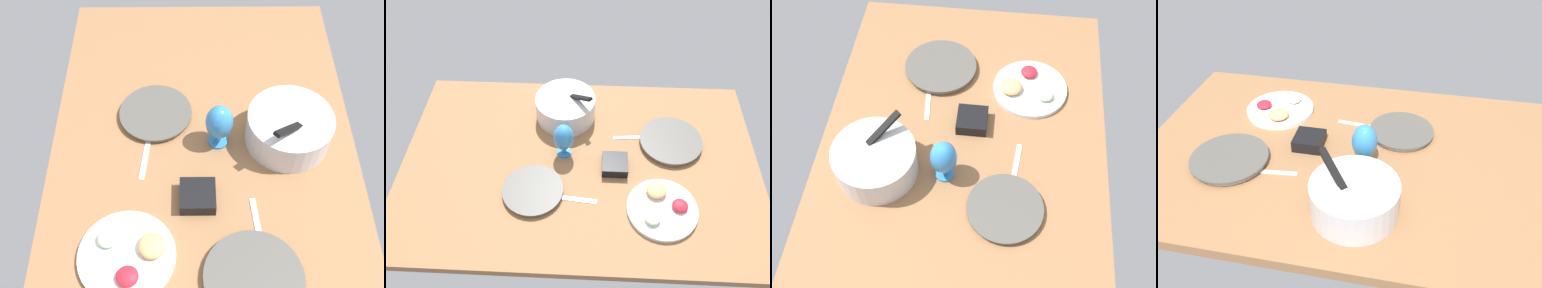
{
  "view_description": "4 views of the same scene",
  "coord_description": "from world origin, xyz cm",
  "views": [
    {
      "loc": [
        91.12,
        -4.76,
        134.17
      ],
      "look_at": [
        -0.74,
        -4.03,
        7.83
      ],
      "focal_mm": 45.19,
      "sensor_mm": 36.0,
      "label": 1
    },
    {
      "loc": [
        4.18,
        -106.88,
        140.04
      ],
      "look_at": [
        -1.02,
        4.02,
        7.83
      ],
      "focal_mm": 36.61,
      "sensor_mm": 36.0,
      "label": 2
    },
    {
      "loc": [
        -91.73,
        -11.35,
        144.02
      ],
      "look_at": [
        0.79,
        -0.96,
        7.83
      ],
      "focal_mm": 44.69,
      "sensor_mm": 36.0,
      "label": 3
    },
    {
      "loc": [
        -24.53,
        117.99,
        98.25
      ],
      "look_at": [
        -1.82,
        3.66,
        7.83
      ],
      "focal_mm": 38.11,
      "sensor_mm": 36.0,
      "label": 4
    }
  ],
  "objects": [
    {
      "name": "dinner_plate_left",
      "position": [
        -19.07,
        -16.86,
        1.19
      ],
      "size": [
        25.7,
        25.7,
        2.28
      ],
      "color": "silver",
      "rests_on": "ground_plane"
    },
    {
      "name": "ground_plane",
      "position": [
        0.0,
        0.0,
        -2.0
      ],
      "size": [
        160.0,
        104.0,
        4.0
      ],
      "primitive_type": "cube",
      "color": "#8C603D"
    },
    {
      "name": "square_bowl_black",
      "position": [
        15.49,
        -2.38,
        2.61
      ],
      "size": [
        11.26,
        11.26,
        4.68
      ],
      "color": "black",
      "rests_on": "ground_plane"
    },
    {
      "name": "hurricane_glass_blue",
      "position": [
        -7.36,
        4.98,
        10.29
      ],
      "size": [
        9.18,
        9.18,
        17.47
      ],
      "color": "#307DC5",
      "rests_on": "ground_plane"
    },
    {
      "name": "mixing_bowl",
      "position": [
        -8.17,
        28.55,
        6.5
      ],
      "size": [
        28.62,
        28.62,
        19.1
      ],
      "color": "silver",
      "rests_on": "ground_plane"
    },
    {
      "name": "fork_by_left_plate",
      "position": [
        -1.03,
        -19.74,
        0.3
      ],
      "size": [
        18.09,
        3.65,
        0.6
      ],
      "primitive_type": "cube",
      "rotation": [
        0.0,
        0.0,
        -0.1
      ],
      "color": "silver",
      "rests_on": "ground_plane"
    },
    {
      "name": "fork_by_right_plate",
      "position": [
        24.23,
        15.73,
        0.3
      ],
      "size": [
        18.09,
        3.44,
        0.6
      ],
      "primitive_type": "cube",
      "rotation": [
        0.0,
        0.0,
        0.09
      ],
      "color": "silver",
      "rests_on": "ground_plane"
    },
    {
      "name": "dinner_plate_right",
      "position": [
        41.77,
        13.09,
        1.35
      ],
      "size": [
        28.86,
        28.86,
        2.59
      ],
      "color": "silver",
      "rests_on": "ground_plane"
    },
    {
      "name": "fruit_platter",
      "position": [
        34.48,
        -22.71,
        1.49
      ],
      "size": [
        28.85,
        28.85,
        5.23
      ],
      "color": "silver",
      "rests_on": "ground_plane"
    }
  ]
}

